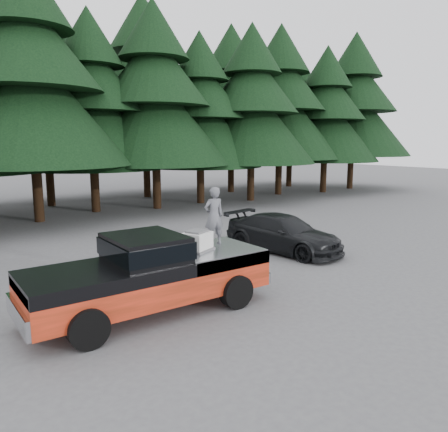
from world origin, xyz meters
TOP-DOWN VIEW (x-y plane):
  - ground at (0.00, 0.00)m, footprint 120.00×120.00m
  - pickup_truck at (-1.78, 0.15)m, footprint 6.00×2.04m
  - truck_cab at (-1.88, 0.15)m, footprint 1.66×1.90m
  - air_compressor at (-0.44, 0.16)m, footprint 0.84×0.79m
  - man_on_bed at (0.29, 0.47)m, footprint 0.60×0.42m
  - parked_car at (4.94, 2.67)m, footprint 2.72×4.97m
  - treeline at (0.42, 17.20)m, footprint 60.15×16.05m

SIDE VIEW (x-z plane):
  - ground at x=0.00m, z-range 0.00..0.00m
  - pickup_truck at x=-1.78m, z-range 0.00..1.33m
  - parked_car at x=4.94m, z-range 0.00..1.37m
  - air_compressor at x=-0.44m, z-range 1.33..1.79m
  - truck_cab at x=-1.88m, z-range 1.33..1.92m
  - man_on_bed at x=0.29m, z-range 1.33..2.90m
  - treeline at x=0.42m, z-range -1.03..16.47m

